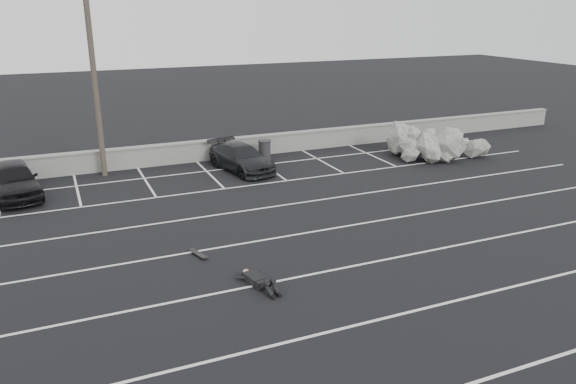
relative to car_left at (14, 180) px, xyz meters
name	(u,v)px	position (x,y,z in m)	size (l,w,h in m)	color
ground	(282,280)	(7.44, -11.49, -0.75)	(120.00, 120.00, 0.00)	black
seawall	(176,153)	(7.44, 2.51, -0.20)	(50.00, 0.45, 1.06)	gray
stall_lines	(233,229)	(7.35, -7.08, -0.75)	(36.00, 20.05, 0.01)	silver
car_left	(14,180)	(0.00, 0.00, 0.00)	(1.78, 4.42, 1.51)	black
car_right	(241,158)	(10.08, 0.01, -0.12)	(1.77, 4.35, 1.26)	black
utility_pole	(94,71)	(3.80, 1.71, 4.12)	(1.28, 0.26, 9.63)	#4C4238
trash_bin	(265,150)	(11.77, 1.27, -0.21)	(0.73, 0.73, 1.07)	#2A292C
riprap_pile	(430,146)	(20.03, -1.63, -0.15)	(5.61, 4.07, 1.55)	#A19F97
person	(254,275)	(6.64, -11.27, -0.53)	(1.34, 2.40, 0.45)	black
skateboard	(199,254)	(5.60, -8.86, -0.68)	(0.39, 0.77, 0.09)	black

